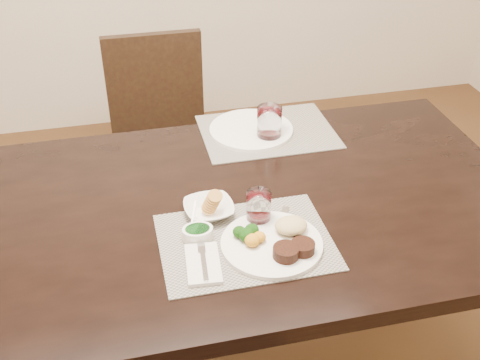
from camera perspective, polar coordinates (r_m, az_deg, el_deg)
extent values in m
cube|color=black|center=(1.76, -4.42, -3.41)|extent=(2.00, 1.00, 0.05)
cube|color=black|center=(2.57, 15.01, -1.52)|extent=(0.08, 0.08, 0.70)
cube|color=black|center=(2.63, -7.20, 2.52)|extent=(0.42, 0.42, 0.04)
cube|color=black|center=(2.60, -10.29, -4.23)|extent=(0.04, 0.04, 0.41)
cube|color=black|center=(2.63, -2.47, -3.18)|extent=(0.04, 0.04, 0.41)
cube|color=black|center=(2.90, -10.86, 0.09)|extent=(0.04, 0.04, 0.41)
cube|color=black|center=(2.92, -3.83, 1.00)|extent=(0.04, 0.04, 0.41)
cube|color=black|center=(2.68, -8.09, 9.06)|extent=(0.42, 0.04, 0.45)
cube|color=gray|center=(1.63, 0.52, -5.87)|extent=(0.46, 0.34, 0.00)
cube|color=gray|center=(2.12, 2.62, 4.61)|extent=(0.46, 0.34, 0.00)
cylinder|color=white|center=(1.61, 3.02, -6.06)|extent=(0.27, 0.27, 0.01)
cylinder|color=black|center=(1.55, 4.37, -6.83)|extent=(0.07, 0.07, 0.03)
cylinder|color=black|center=(1.57, 5.97, -6.35)|extent=(0.06, 0.06, 0.03)
ellipsoid|color=tan|center=(1.63, 4.86, -4.32)|extent=(0.09, 0.08, 0.04)
ellipsoid|color=#18440D|center=(1.60, 0.62, -5.21)|extent=(0.04, 0.04, 0.04)
ellipsoid|color=orange|center=(1.58, 1.17, -5.73)|extent=(0.04, 0.04, 0.03)
cube|color=white|center=(1.55, -3.52, -7.94)|extent=(0.10, 0.16, 0.01)
cube|color=silver|center=(1.53, -3.40, -8.17)|extent=(0.02, 0.11, 0.00)
cube|color=silver|center=(1.59, -3.68, -6.44)|extent=(0.02, 0.04, 0.00)
cube|color=silver|center=(1.69, 4.02, -4.04)|extent=(0.08, 0.14, 0.00)
cube|color=black|center=(1.60, 5.27, -6.52)|extent=(0.06, 0.10, 0.01)
imported|color=white|center=(1.71, -2.98, -2.80)|extent=(0.15, 0.15, 0.03)
cylinder|color=#A87135|center=(1.70, -3.00, -2.16)|extent=(0.04, 0.05, 0.04)
cylinder|color=white|center=(1.63, -4.03, -5.06)|extent=(0.08, 0.08, 0.03)
cylinder|color=#0C370E|center=(1.62, -4.05, -4.77)|extent=(0.07, 0.07, 0.01)
cube|color=silver|center=(1.65, -4.41, -3.05)|extent=(0.01, 0.06, 0.04)
cylinder|color=silver|center=(1.66, 1.78, -2.61)|extent=(0.07, 0.07, 0.10)
cylinder|color=#340408|center=(1.69, 1.76, -3.59)|extent=(0.06, 0.06, 0.02)
cylinder|color=white|center=(2.12, 1.06, 4.80)|extent=(0.29, 0.29, 0.01)
cylinder|color=silver|center=(2.05, 2.80, 5.41)|extent=(0.08, 0.08, 0.12)
cylinder|color=#340408|center=(2.07, 2.76, 4.34)|extent=(0.07, 0.07, 0.03)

